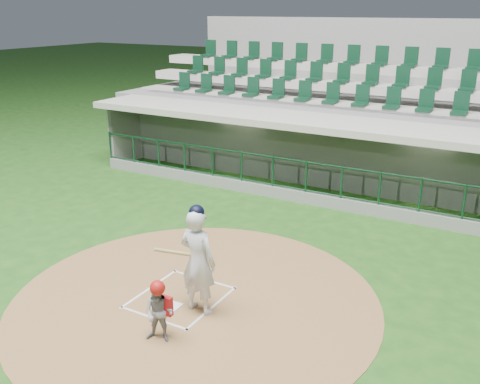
# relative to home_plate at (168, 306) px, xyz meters

# --- Properties ---
(ground) EXTENTS (120.00, 120.00, 0.00)m
(ground) POSITION_rel_home_plate_xyz_m (0.00, 0.70, -0.02)
(ground) COLOR #1B4513
(ground) RESTS_ON ground
(dirt_circle) EXTENTS (7.20, 7.20, 0.01)m
(dirt_circle) POSITION_rel_home_plate_xyz_m (0.30, 0.50, -0.02)
(dirt_circle) COLOR brown
(dirt_circle) RESTS_ON ground
(home_plate) EXTENTS (0.43, 0.43, 0.02)m
(home_plate) POSITION_rel_home_plate_xyz_m (0.00, 0.00, 0.00)
(home_plate) COLOR white
(home_plate) RESTS_ON dirt_circle
(batter_box_chalk) EXTENTS (1.55, 1.80, 0.01)m
(batter_box_chalk) POSITION_rel_home_plate_xyz_m (0.00, 0.40, -0.00)
(batter_box_chalk) COLOR white
(batter_box_chalk) RESTS_ON ground
(dugout_structure) EXTENTS (16.40, 3.70, 3.00)m
(dugout_structure) POSITION_rel_home_plate_xyz_m (0.19, 8.52, 0.94)
(dugout_structure) COLOR slate
(dugout_structure) RESTS_ON ground
(seating_deck) EXTENTS (17.00, 6.72, 5.15)m
(seating_deck) POSITION_rel_home_plate_xyz_m (0.00, 11.61, 1.40)
(seating_deck) COLOR slate
(seating_deck) RESTS_ON ground
(batter) EXTENTS (0.93, 0.91, 2.13)m
(batter) POSITION_rel_home_plate_xyz_m (0.59, 0.20, 1.04)
(batter) COLOR silver
(batter) RESTS_ON dirt_circle
(catcher) EXTENTS (0.60, 0.52, 1.14)m
(catcher) POSITION_rel_home_plate_xyz_m (0.53, -0.91, 0.56)
(catcher) COLOR gray
(catcher) RESTS_ON dirt_circle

